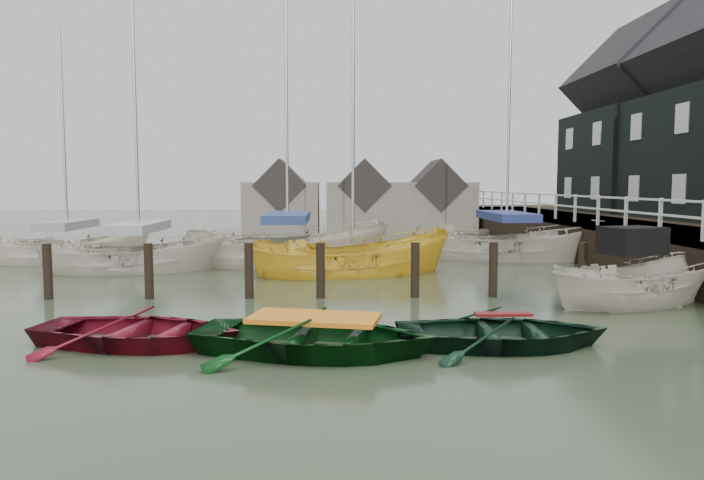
{
  "coord_description": "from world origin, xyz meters",
  "views": [
    {
      "loc": [
        -0.89,
        -12.71,
        2.86
      ],
      "look_at": [
        -0.38,
        3.79,
        1.4
      ],
      "focal_mm": 32.0,
      "sensor_mm": 36.0,
      "label": 1
    }
  ],
  "objects_px": {
    "sailboat_d": "(506,258)",
    "rowboat_dkgreen": "(502,346)",
    "rowboat_red": "(139,345)",
    "sailboat_a": "(140,269)",
    "sailboat_e": "(69,260)",
    "sailboat_c": "(353,273)",
    "rowboat_green": "(315,353)",
    "sailboat_b": "(288,263)",
    "motorboat": "(634,302)"
  },
  "relations": [
    {
      "from": "sailboat_a",
      "to": "sailboat_e",
      "type": "xyz_separation_m",
      "value": [
        -3.44,
        2.62,
        -0.0
      ]
    },
    {
      "from": "rowboat_dkgreen",
      "to": "sailboat_a",
      "type": "relative_size",
      "value": 0.33
    },
    {
      "from": "rowboat_red",
      "to": "sailboat_c",
      "type": "relative_size",
      "value": 0.36
    },
    {
      "from": "rowboat_green",
      "to": "motorboat",
      "type": "height_order",
      "value": "motorboat"
    },
    {
      "from": "sailboat_d",
      "to": "sailboat_e",
      "type": "xyz_separation_m",
      "value": [
        -16.54,
        -0.23,
        0.0
      ]
    },
    {
      "from": "sailboat_e",
      "to": "sailboat_a",
      "type": "bearing_deg",
      "value": -143.75
    },
    {
      "from": "sailboat_d",
      "to": "sailboat_e",
      "type": "relative_size",
      "value": 1.19
    },
    {
      "from": "rowboat_red",
      "to": "rowboat_green",
      "type": "relative_size",
      "value": 0.91
    },
    {
      "from": "rowboat_dkgreen",
      "to": "sailboat_d",
      "type": "distance_m",
      "value": 13.47
    },
    {
      "from": "rowboat_green",
      "to": "rowboat_dkgreen",
      "type": "bearing_deg",
      "value": -70.62
    },
    {
      "from": "rowboat_red",
      "to": "rowboat_dkgreen",
      "type": "relative_size",
      "value": 1.01
    },
    {
      "from": "sailboat_c",
      "to": "sailboat_d",
      "type": "xyz_separation_m",
      "value": [
        6.02,
        3.76,
        0.05
      ]
    },
    {
      "from": "rowboat_dkgreen",
      "to": "sailboat_a",
      "type": "xyz_separation_m",
      "value": [
        -9.44,
        10.11,
        0.06
      ]
    },
    {
      "from": "rowboat_dkgreen",
      "to": "sailboat_e",
      "type": "relative_size",
      "value": 0.39
    },
    {
      "from": "rowboat_red",
      "to": "sailboat_d",
      "type": "relative_size",
      "value": 0.33
    },
    {
      "from": "sailboat_a",
      "to": "rowboat_red",
      "type": "bearing_deg",
      "value": -176.01
    },
    {
      "from": "sailboat_b",
      "to": "sailboat_e",
      "type": "xyz_separation_m",
      "value": [
        -8.26,
        1.1,
        0.0
      ]
    },
    {
      "from": "rowboat_dkgreen",
      "to": "sailboat_d",
      "type": "height_order",
      "value": "sailboat_d"
    },
    {
      "from": "sailboat_d",
      "to": "rowboat_dkgreen",
      "type": "bearing_deg",
      "value": -179.98
    },
    {
      "from": "rowboat_green",
      "to": "rowboat_red",
      "type": "bearing_deg",
      "value": 91.14
    },
    {
      "from": "sailboat_b",
      "to": "motorboat",
      "type": "bearing_deg",
      "value": -140.0
    },
    {
      "from": "motorboat",
      "to": "sailboat_d",
      "type": "bearing_deg",
      "value": -14.28
    },
    {
      "from": "sailboat_d",
      "to": "rowboat_green",
      "type": "bearing_deg",
      "value": 168.16
    },
    {
      "from": "sailboat_c",
      "to": "sailboat_a",
      "type": "bearing_deg",
      "value": 69.4
    },
    {
      "from": "rowboat_red",
      "to": "sailboat_b",
      "type": "bearing_deg",
      "value": 2.02
    },
    {
      "from": "rowboat_dkgreen",
      "to": "motorboat",
      "type": "bearing_deg",
      "value": -47.24
    },
    {
      "from": "rowboat_dkgreen",
      "to": "sailboat_b",
      "type": "relative_size",
      "value": 0.32
    },
    {
      "from": "sailboat_a",
      "to": "sailboat_e",
      "type": "bearing_deg",
      "value": 39.91
    },
    {
      "from": "sailboat_c",
      "to": "sailboat_e",
      "type": "height_order",
      "value": "sailboat_c"
    },
    {
      "from": "rowboat_red",
      "to": "rowboat_dkgreen",
      "type": "distance_m",
      "value": 6.49
    },
    {
      "from": "sailboat_c",
      "to": "sailboat_d",
      "type": "relative_size",
      "value": 0.91
    },
    {
      "from": "rowboat_red",
      "to": "sailboat_e",
      "type": "distance_m",
      "value": 13.99
    },
    {
      "from": "sailboat_b",
      "to": "sailboat_e",
      "type": "relative_size",
      "value": 1.22
    },
    {
      "from": "motorboat",
      "to": "sailboat_c",
      "type": "height_order",
      "value": "sailboat_c"
    },
    {
      "from": "sailboat_e",
      "to": "sailboat_c",
      "type": "bearing_deg",
      "value": -125.01
    },
    {
      "from": "rowboat_red",
      "to": "motorboat",
      "type": "xyz_separation_m",
      "value": [
        10.6,
        3.33,
        0.09
      ]
    },
    {
      "from": "sailboat_d",
      "to": "sailboat_e",
      "type": "distance_m",
      "value": 16.54
    },
    {
      "from": "sailboat_a",
      "to": "rowboat_green",
      "type": "bearing_deg",
      "value": -162.51
    },
    {
      "from": "rowboat_red",
      "to": "sailboat_e",
      "type": "height_order",
      "value": "sailboat_e"
    },
    {
      "from": "motorboat",
      "to": "sailboat_b",
      "type": "distance_m",
      "value": 11.86
    },
    {
      "from": "rowboat_dkgreen",
      "to": "sailboat_e",
      "type": "distance_m",
      "value": 18.11
    },
    {
      "from": "rowboat_red",
      "to": "rowboat_dkgreen",
      "type": "height_order",
      "value": "rowboat_red"
    },
    {
      "from": "sailboat_e",
      "to": "rowboat_red",
      "type": "bearing_deg",
      "value": -169.22
    },
    {
      "from": "motorboat",
      "to": "sailboat_a",
      "type": "height_order",
      "value": "sailboat_a"
    },
    {
      "from": "sailboat_c",
      "to": "rowboat_dkgreen",
      "type": "bearing_deg",
      "value": -178.88
    },
    {
      "from": "sailboat_c",
      "to": "sailboat_e",
      "type": "relative_size",
      "value": 1.08
    },
    {
      "from": "rowboat_red",
      "to": "sailboat_c",
      "type": "bearing_deg",
      "value": -13.53
    },
    {
      "from": "motorboat",
      "to": "sailboat_a",
      "type": "xyz_separation_m",
      "value": [
        -13.56,
        6.49,
        -0.02
      ]
    },
    {
      "from": "sailboat_a",
      "to": "sailboat_d",
      "type": "distance_m",
      "value": 13.41
    },
    {
      "from": "rowboat_dkgreen",
      "to": "sailboat_d",
      "type": "relative_size",
      "value": 0.33
    }
  ]
}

